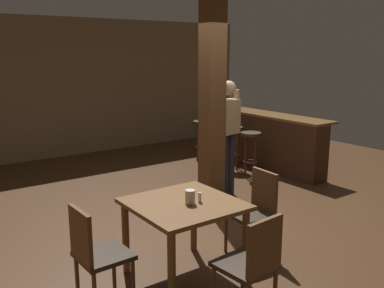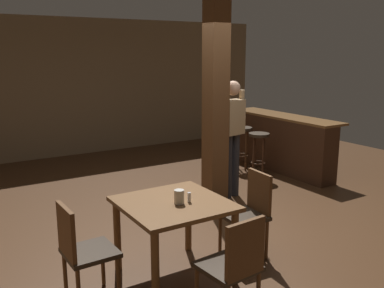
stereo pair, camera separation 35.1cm
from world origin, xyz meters
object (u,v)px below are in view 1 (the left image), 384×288
(chair_west, at_px, (95,252))
(standing_person, at_px, (228,130))
(salt_shaker, at_px, (200,197))
(bar_stool_far, at_px, (202,131))
(bar_stool_mid, at_px, (233,137))
(dining_table, at_px, (184,215))
(bar_stool_near, at_px, (251,144))
(bar_counter, at_px, (269,141))
(chair_east, at_px, (255,208))
(napkin_cup, at_px, (190,197))
(chair_south, at_px, (252,262))

(chair_west, height_order, standing_person, standing_person)
(salt_shaker, bearing_deg, bar_stool_far, 52.63)
(chair_west, height_order, bar_stool_mid, chair_west)
(dining_table, relative_size, bar_stool_near, 1.24)
(bar_counter, bearing_deg, standing_person, -155.87)
(chair_west, bearing_deg, bar_counter, 27.53)
(chair_east, distance_m, bar_stool_near, 2.91)
(chair_west, height_order, bar_stool_far, chair_west)
(salt_shaker, xyz_separation_m, standing_person, (1.75, 1.66, 0.20))
(chair_east, bearing_deg, chair_west, 178.47)
(bar_stool_mid, bearing_deg, bar_stool_near, -98.67)
(chair_west, xyz_separation_m, chair_east, (1.78, -0.05, 0.00))
(bar_counter, height_order, bar_stool_far, bar_counter)
(napkin_cup, relative_size, salt_shaker, 1.41)
(bar_stool_near, distance_m, bar_stool_far, 1.39)
(standing_person, height_order, bar_stool_far, standing_person)
(dining_table, distance_m, bar_counter, 4.18)
(napkin_cup, bearing_deg, salt_shaker, -7.90)
(bar_stool_near, relative_size, bar_stool_far, 0.98)
(chair_west, bearing_deg, salt_shaker, -5.66)
(chair_west, bearing_deg, napkin_cup, -5.41)
(chair_west, distance_m, bar_counter, 4.94)
(dining_table, xyz_separation_m, bar_stool_near, (2.86, 2.12, -0.05))
(standing_person, bearing_deg, napkin_cup, -138.42)
(chair_east, bearing_deg, bar_counter, 41.90)
(bar_stool_near, relative_size, bar_stool_mid, 0.99)
(chair_south, relative_size, bar_stool_near, 1.15)
(chair_east, relative_size, bar_stool_near, 1.15)
(dining_table, bearing_deg, chair_east, -1.97)
(bar_stool_mid, bearing_deg, salt_shaker, -135.58)
(chair_south, height_order, bar_stool_far, chair_south)
(napkin_cup, distance_m, standing_person, 2.48)
(salt_shaker, distance_m, bar_stool_mid, 3.96)
(dining_table, bearing_deg, salt_shaker, -34.78)
(chair_south, height_order, bar_stool_near, chair_south)
(chair_east, relative_size, bar_stool_mid, 1.13)
(chair_east, height_order, bar_stool_mid, chair_east)
(napkin_cup, distance_m, bar_stool_mid, 4.02)
(napkin_cup, xyz_separation_m, bar_stool_far, (2.84, 3.58, -0.23))
(dining_table, xyz_separation_m, bar_stool_mid, (2.94, 2.69, -0.04))
(bar_stool_near, bearing_deg, napkin_cup, -142.36)
(chair_east, height_order, bar_counter, bar_counter)
(bar_counter, height_order, bar_stool_near, bar_counter)
(bar_stool_mid, distance_m, bar_stool_far, 0.82)
(chair_west, bearing_deg, dining_table, -1.08)
(bar_stool_near, bearing_deg, chair_east, -132.37)
(standing_person, xyz_separation_m, bar_stool_mid, (1.07, 1.11, -0.41))
(chair_east, xyz_separation_m, bar_stool_mid, (2.05, 2.72, 0.08))
(bar_stool_far, bearing_deg, dining_table, -129.21)
(standing_person, height_order, bar_stool_near, standing_person)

